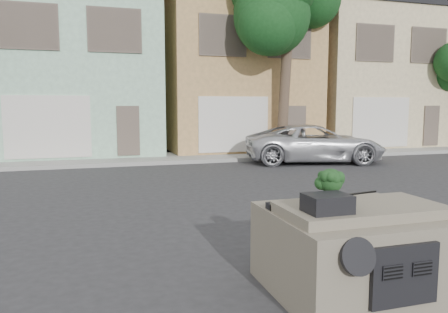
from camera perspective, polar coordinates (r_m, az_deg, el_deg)
name	(u,v)px	position (r m, az deg, el deg)	size (l,w,h in m)	color
ground_plane	(261,226)	(8.40, 4.81, -9.09)	(120.00, 120.00, 0.00)	#303033
sidewalk	(166,158)	(18.38, -7.53, -0.22)	(40.00, 3.00, 0.15)	gray
townhouse_mint	(77,73)	(22.04, -18.64, 10.28)	(7.20, 8.20, 7.55)	#9ECDAD
townhouse_tan	(228,76)	(23.14, 0.58, 10.44)	(7.20, 8.20, 7.55)	tan
townhouse_beige	(353,79)	(26.41, 16.51, 9.71)	(7.20, 8.20, 7.55)	beige
silver_pickup	(314,162)	(17.80, 11.70, -0.77)	(2.51, 5.45, 1.51)	silver
tree_near	(285,58)	(19.17, 7.91, 12.57)	(4.40, 4.00, 8.50)	#133E17
car_dashboard	(353,247)	(5.69, 16.46, -11.23)	(2.00, 1.80, 1.12)	#726A59
instrument_hump	(327,203)	(4.93, 13.33, -5.97)	(0.48, 0.38, 0.20)	black
wiper_arm	(356,194)	(6.01, 16.86, -4.67)	(0.70, 0.03, 0.02)	black
broccoli	(331,186)	(5.37, 13.75, -3.71)	(0.35, 0.35, 0.43)	black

